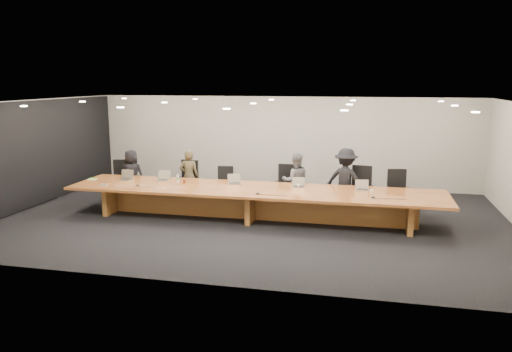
{
  "coord_description": "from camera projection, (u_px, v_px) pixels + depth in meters",
  "views": [
    {
      "loc": [
        2.65,
        -11.34,
        3.32
      ],
      "look_at": [
        0.0,
        0.3,
        1.0
      ],
      "focal_mm": 35.0,
      "sensor_mm": 36.0,
      "label": 1
    }
  ],
  "objects": [
    {
      "name": "lime_gadget",
      "position": [
        93.0,
        179.0,
        12.99
      ],
      "size": [
        0.19,
        0.15,
        0.03
      ],
      "primitive_type": "cube",
      "rotation": [
        0.0,
        0.0,
        0.38
      ],
      "color": "#5AAC2D",
      "rests_on": "notepad"
    },
    {
      "name": "paper_cup_near",
      "position": [
        298.0,
        186.0,
        12.04
      ],
      "size": [
        0.08,
        0.08,
        0.08
      ],
      "primitive_type": "cone",
      "rotation": [
        0.0,
        0.0,
        -0.33
      ],
      "color": "white",
      "rests_on": "conference_table"
    },
    {
      "name": "back_wall",
      "position": [
        282.0,
        142.0,
        15.63
      ],
      "size": [
        12.0,
        0.02,
        2.8
      ],
      "primitive_type": "cube",
      "color": "silver",
      "rests_on": "ground"
    },
    {
      "name": "av_box",
      "position": [
        104.0,
        185.0,
        12.3
      ],
      "size": [
        0.21,
        0.17,
        0.03
      ],
      "primitive_type": "cube",
      "rotation": [
        0.0,
        0.0,
        0.14
      ],
      "color": "silver",
      "rests_on": "conference_table"
    },
    {
      "name": "mic_center",
      "position": [
        258.0,
        193.0,
        11.35
      ],
      "size": [
        0.13,
        0.13,
        0.03
      ],
      "primitive_type": "cone",
      "rotation": [
        0.0,
        0.0,
        -0.11
      ],
      "color": "black",
      "rests_on": "conference_table"
    },
    {
      "name": "conference_table",
      "position": [
        253.0,
        198.0,
        11.97
      ],
      "size": [
        9.0,
        1.8,
        0.75
      ],
      "color": "brown",
      "rests_on": "ground"
    },
    {
      "name": "ground",
      "position": [
        253.0,
        219.0,
        12.07
      ],
      "size": [
        12.0,
        12.0,
        0.0
      ],
      "primitive_type": "plane",
      "color": "black",
      "rests_on": "ground"
    },
    {
      "name": "laptop_d",
      "position": [
        299.0,
        182.0,
        12.05
      ],
      "size": [
        0.34,
        0.27,
        0.24
      ],
      "primitive_type": null,
      "rotation": [
        0.0,
        0.0,
        0.2
      ],
      "color": "#B6A88B",
      "rests_on": "conference_table"
    },
    {
      "name": "chair_far_left",
      "position": [
        121.0,
        179.0,
        14.09
      ],
      "size": [
        0.7,
        0.7,
        1.1
      ],
      "primitive_type": null,
      "rotation": [
        0.0,
        0.0,
        0.3
      ],
      "color": "black",
      "rests_on": "ground"
    },
    {
      "name": "person_b",
      "position": [
        189.0,
        176.0,
        13.59
      ],
      "size": [
        0.57,
        0.42,
        1.44
      ],
      "primitive_type": "imported",
      "rotation": [
        0.0,
        0.0,
        3.3
      ],
      "color": "#3F3722",
      "rests_on": "ground"
    },
    {
      "name": "mic_right",
      "position": [
        373.0,
        197.0,
        11.0
      ],
      "size": [
        0.15,
        0.15,
        0.03
      ],
      "primitive_type": "cone",
      "rotation": [
        0.0,
        0.0,
        0.36
      ],
      "color": "black",
      "rests_on": "conference_table"
    },
    {
      "name": "laptop_c",
      "position": [
        235.0,
        179.0,
        12.43
      ],
      "size": [
        0.38,
        0.34,
        0.25
      ],
      "primitive_type": null,
      "rotation": [
        0.0,
        0.0,
        0.41
      ],
      "color": "tan",
      "rests_on": "conference_table"
    },
    {
      "name": "laptop_b",
      "position": [
        163.0,
        176.0,
        12.84
      ],
      "size": [
        0.34,
        0.26,
        0.26
      ],
      "primitive_type": null,
      "rotation": [
        0.0,
        0.0,
        0.05
      ],
      "color": "#B7A98C",
      "rests_on": "conference_table"
    },
    {
      "name": "chair_left",
      "position": [
        186.0,
        181.0,
        13.56
      ],
      "size": [
        0.67,
        0.67,
        1.18
      ],
      "primitive_type": null,
      "rotation": [
        0.0,
        0.0,
        -0.12
      ],
      "color": "black",
      "rests_on": "ground"
    },
    {
      "name": "left_wall_panel",
      "position": [
        33.0,
        155.0,
        13.1
      ],
      "size": [
        0.08,
        7.84,
        2.74
      ],
      "primitive_type": "cube",
      "color": "black",
      "rests_on": "ground"
    },
    {
      "name": "person_d",
      "position": [
        346.0,
        180.0,
        12.56
      ],
      "size": [
        1.17,
        0.85,
        1.63
      ],
      "primitive_type": "imported",
      "rotation": [
        0.0,
        0.0,
        2.88
      ],
      "color": "black",
      "rests_on": "ground"
    },
    {
      "name": "amber_mug",
      "position": [
        184.0,
        182.0,
        12.52
      ],
      "size": [
        0.08,
        0.08,
        0.09
      ],
      "primitive_type": "cylinder",
      "rotation": [
        0.0,
        0.0,
        0.18
      ],
      "color": "maroon",
      "rests_on": "conference_table"
    },
    {
      "name": "mic_left",
      "position": [
        138.0,
        185.0,
        12.23
      ],
      "size": [
        0.15,
        0.15,
        0.03
      ],
      "primitive_type": "cone",
      "rotation": [
        0.0,
        0.0,
        -0.31
      ],
      "color": "black",
      "rests_on": "conference_table"
    },
    {
      "name": "paper_cup_far",
      "position": [
        371.0,
        191.0,
        11.45
      ],
      "size": [
        0.07,
        0.07,
        0.09
      ],
      "primitive_type": "cone",
      "rotation": [
        0.0,
        0.0,
        -0.0
      ],
      "color": "silver",
      "rests_on": "conference_table"
    },
    {
      "name": "chair_mid_left",
      "position": [
        224.0,
        185.0,
        13.47
      ],
      "size": [
        0.57,
        0.57,
        1.02
      ],
      "primitive_type": null,
      "rotation": [
        0.0,
        0.0,
        0.09
      ],
      "color": "black",
      "rests_on": "ground"
    },
    {
      "name": "chair_far_right",
      "position": [
        398.0,
        192.0,
        12.44
      ],
      "size": [
        0.67,
        0.67,
        1.12
      ],
      "primitive_type": null,
      "rotation": [
        0.0,
        0.0,
        0.18
      ],
      "color": "black",
      "rests_on": "ground"
    },
    {
      "name": "person_c",
      "position": [
        296.0,
        181.0,
        12.97
      ],
      "size": [
        0.83,
        0.72,
        1.45
      ],
      "primitive_type": "imported",
      "rotation": [
        0.0,
        0.0,
        3.42
      ],
      "color": "#5D5D60",
      "rests_on": "ground"
    },
    {
      "name": "water_bottle",
      "position": [
        178.0,
        179.0,
        12.65
      ],
      "size": [
        0.07,
        0.07,
        0.19
      ],
      "primitive_type": "cylinder",
      "rotation": [
        0.0,
        0.0,
        0.14
      ],
      "color": "silver",
      "rests_on": "conference_table"
    },
    {
      "name": "laptop_e",
      "position": [
        362.0,
        185.0,
        11.72
      ],
      "size": [
        0.34,
        0.27,
        0.25
      ],
      "primitive_type": null,
      "rotation": [
        0.0,
        0.0,
        0.15
      ],
      "color": "#C0AC92",
      "rests_on": "conference_table"
    },
    {
      "name": "laptop_a",
      "position": [
        125.0,
        175.0,
        12.92
      ],
      "size": [
        0.35,
        0.27,
        0.27
      ],
      "primitive_type": null,
      "rotation": [
        0.0,
        0.0,
        -0.07
      ],
      "color": "tan",
      "rests_on": "conference_table"
    },
    {
      "name": "notepad",
      "position": [
        92.0,
        179.0,
        13.01
      ],
      "size": [
        0.23,
        0.19,
        0.01
      ],
      "primitive_type": "cube",
      "rotation": [
        0.0,
        0.0,
        0.1
      ],
      "color": "silver",
      "rests_on": "conference_table"
    },
    {
      "name": "person_a",
      "position": [
        132.0,
        175.0,
        13.95
      ],
      "size": [
        0.73,
        0.51,
        1.4
      ],
      "primitive_type": "imported",
      "rotation": [
        0.0,
        0.0,
        3.25
      ],
      "color": "black",
      "rests_on": "ground"
    },
    {
      "name": "chair_mid_right",
      "position": [
        285.0,
        186.0,
        13.1
      ],
      "size": [
        0.62,
        0.62,
        1.14
      ],
      "primitive_type": null,
      "rotation": [
        0.0,
        0.0,
        -0.07
      ],
      "color": "black",
      "rests_on": "ground"
    },
    {
      "name": "chair_right",
      "position": [
        359.0,
        189.0,
        12.56
      ],
      "size": [
        0.71,
        0.71,
        1.2
      ],
      "primitive_type": null,
      "rotation": [
        0.0,
        0.0,
        -0.18
      ],
      "color": "black",
      "rests_on": "ground"
    }
  ]
}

